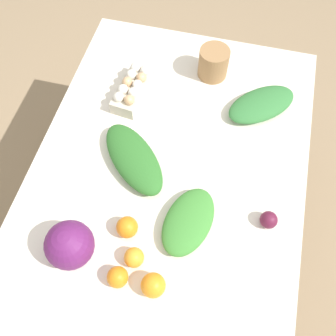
% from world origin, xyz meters
% --- Properties ---
extents(ground_plane, '(8.00, 8.00, 0.00)m').
position_xyz_m(ground_plane, '(0.00, 0.00, 0.00)').
color(ground_plane, '#937A5B').
extents(dining_table, '(1.48, 1.02, 0.72)m').
position_xyz_m(dining_table, '(0.00, 0.00, 0.64)').
color(dining_table, silver).
rests_on(dining_table, ground_plane).
extents(cabbage_purple, '(0.16, 0.16, 0.16)m').
position_xyz_m(cabbage_purple, '(0.38, -0.23, 0.80)').
color(cabbage_purple, '#601E5B').
rests_on(cabbage_purple, dining_table).
extents(egg_carton, '(0.26, 0.13, 0.09)m').
position_xyz_m(egg_carton, '(-0.32, -0.23, 0.77)').
color(egg_carton, beige).
rests_on(egg_carton, dining_table).
extents(paper_bag, '(0.13, 0.13, 0.13)m').
position_xyz_m(paper_bag, '(-0.51, 0.07, 0.79)').
color(paper_bag, '#997047').
rests_on(paper_bag, dining_table).
extents(greens_bunch_beet_tops, '(0.31, 0.33, 0.06)m').
position_xyz_m(greens_bunch_beet_tops, '(-0.37, 0.30, 0.75)').
color(greens_bunch_beet_tops, '#337538').
rests_on(greens_bunch_beet_tops, dining_table).
extents(greens_bunch_scallion, '(0.29, 0.21, 0.06)m').
position_xyz_m(greens_bunch_scallion, '(0.19, 0.12, 0.75)').
color(greens_bunch_scallion, '#3D8433').
rests_on(greens_bunch_scallion, dining_table).
extents(greens_bunch_dandelion, '(0.35, 0.35, 0.07)m').
position_xyz_m(greens_bunch_dandelion, '(-0.00, -0.13, 0.76)').
color(greens_bunch_dandelion, '#2D6B28').
rests_on(greens_bunch_dandelion, dining_table).
extents(beet_root, '(0.06, 0.06, 0.06)m').
position_xyz_m(beet_root, '(0.12, 0.39, 0.75)').
color(beet_root, '#5B1933').
rests_on(beet_root, dining_table).
extents(orange_0, '(0.07, 0.07, 0.07)m').
position_xyz_m(orange_0, '(0.36, -0.03, 0.76)').
color(orange_0, orange).
rests_on(orange_0, dining_table).
extents(orange_1, '(0.07, 0.07, 0.07)m').
position_xyz_m(orange_1, '(0.43, -0.06, 0.76)').
color(orange_1, orange).
rests_on(orange_1, dining_table).
extents(orange_2, '(0.08, 0.08, 0.08)m').
position_xyz_m(orange_2, '(0.26, -0.08, 0.76)').
color(orange_2, orange).
rests_on(orange_2, dining_table).
extents(orange_3, '(0.08, 0.08, 0.08)m').
position_xyz_m(orange_3, '(0.43, 0.06, 0.76)').
color(orange_3, orange).
rests_on(orange_3, dining_table).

